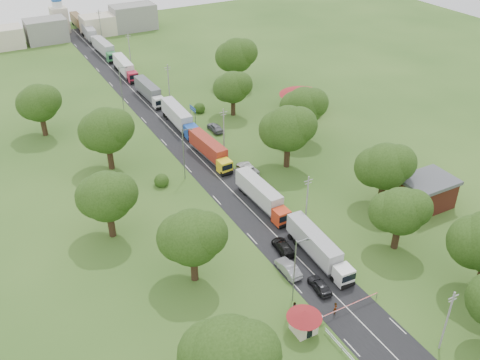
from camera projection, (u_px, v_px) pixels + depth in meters
ground at (253, 212)px, 87.52m from camera, size 260.00×260.00×0.00m
road at (201, 160)px, 102.45m from camera, size 8.00×200.00×0.04m
boom_barrier at (342, 309)px, 67.85m from camera, size 9.22×0.35×1.18m
guard_booth at (304, 318)px, 64.79m from camera, size 4.40×4.40×3.45m
info_sign at (193, 111)px, 114.19m from camera, size 0.12×3.10×4.10m
pole_0 at (447, 320)px, 61.19m from camera, size 1.60×0.24×9.00m
pole_1 at (307, 200)px, 82.08m from camera, size 1.60×0.24×9.00m
pole_2 at (224, 129)px, 102.98m from camera, size 1.60×0.24×9.00m
pole_3 at (169, 82)px, 123.87m from camera, size 1.60×0.24×9.00m
pole_4 at (129, 49)px, 144.77m from camera, size 1.60×0.24×9.00m
pole_5 at (100, 24)px, 165.66m from camera, size 1.60×0.24×9.00m
lamp_0 at (296, 268)px, 67.50m from camera, size 2.03×0.22×10.00m
lamp_1 at (184, 152)px, 93.62m from camera, size 2.03×0.22×10.00m
lamp_2 at (122, 86)px, 119.73m from camera, size 2.03×0.22×10.00m
tree_2 at (400, 211)px, 76.44m from camera, size 8.00×8.00×10.10m
tree_3 at (385, 166)px, 86.03m from camera, size 8.80×8.80×11.07m
tree_4 at (288, 128)px, 96.29m from camera, size 9.60×9.60×12.05m
tree_5 at (304, 106)px, 106.25m from camera, size 8.80×8.80×11.07m
tree_6 at (233, 87)px, 116.40m from camera, size 8.00×8.00×10.10m
tree_7 at (236, 55)px, 130.63m from camera, size 9.60×9.60×12.05m
tree_9 at (229, 355)px, 52.97m from camera, size 9.60×9.60×12.05m
tree_10 at (192, 237)px, 70.25m from camera, size 8.80×8.80×11.07m
tree_11 at (107, 196)px, 78.59m from camera, size 8.80×8.80×11.07m
tree_12 at (106, 130)px, 95.64m from camera, size 9.60×9.60×12.05m
tree_13 at (39, 103)px, 107.62m from camera, size 8.80×8.80×11.07m
house_brick at (426, 192)px, 87.79m from camera, size 8.60×6.60×5.20m
house_cream at (302, 95)px, 120.24m from camera, size 10.08×10.08×5.80m
distant_town at (81, 26)px, 168.05m from camera, size 52.00×8.00×8.00m
church at (59, 16)px, 171.11m from camera, size 5.00×5.00×12.30m
truck_0 at (318, 247)px, 76.60m from camera, size 3.00×14.15×3.91m
truck_1 at (262, 195)px, 88.16m from camera, size 2.64×14.11×3.91m
truck_2 at (210, 150)px, 101.52m from camera, size 3.01×13.92×3.85m
truck_3 at (179, 117)px, 113.60m from camera, size 2.93×15.04×4.16m
truck_4 at (149, 91)px, 126.19m from camera, size 2.68×14.01×3.88m
truck_5 at (125, 67)px, 139.91m from camera, size 2.96×14.57×4.03m
truck_6 at (105, 49)px, 152.83m from camera, size 2.97×14.88×4.11m
truck_7 at (90, 33)px, 165.81m from camera, size 3.31×14.99×4.14m
truck_8 at (79, 22)px, 177.19m from camera, size 2.50×14.36×3.98m
car_lane_front at (320, 285)px, 71.75m from camera, size 2.12×4.50×1.49m
car_lane_mid at (288, 268)px, 74.59m from camera, size 1.86×5.01×1.64m
car_lane_rear at (283, 247)px, 78.74m from camera, size 2.75×5.33×1.48m
car_verge_near at (247, 168)px, 98.10m from camera, size 2.68×5.64×1.55m
car_verge_far at (215, 127)px, 112.40m from camera, size 2.03×4.94×1.67m
pedestrian_near at (335, 308)px, 67.99m from camera, size 0.75×0.74×1.74m
pedestrian_booth at (295, 308)px, 67.99m from camera, size 1.08×1.09×1.77m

